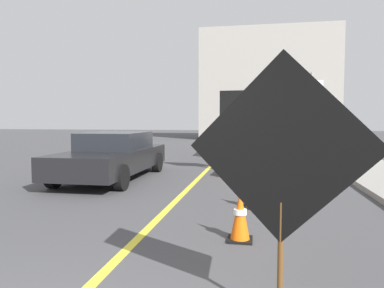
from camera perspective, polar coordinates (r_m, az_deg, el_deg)
The scene contains 10 objects.
lane_center_stripe at distance 7.90m, azimuth -2.43°, elevation -8.91°, with size 0.14×36.00×0.01m, color yellow.
roadwork_sign at distance 3.09m, azimuth 14.27°, elevation -1.42°, with size 1.61×0.32×2.33m.
arrow_board_trailer at distance 11.59m, azimuth 8.35°, elevation -2.47°, with size 1.60×1.88×2.70m.
box_truck at distance 17.73m, azimuth 14.22°, elevation 3.82°, with size 2.62×8.06×3.25m.
pickup_car at distance 10.86m, azimuth -12.55°, elevation -1.79°, with size 2.07×4.98×1.38m.
highway_guide_sign at distance 25.79m, azimuth 16.92°, elevation 7.41°, with size 2.79×0.24×5.00m.
far_building_block at distance 34.63m, azimuth 12.05°, elevation 9.03°, with size 12.11×6.65×9.84m, color gray.
traffic_cone_near_sign at distance 5.28m, azimuth 7.74°, elevation -11.34°, with size 0.36×0.36×0.75m.
traffic_cone_mid_lane at distance 7.21m, azimuth 9.77°, elevation -7.31°, with size 0.36×0.36×0.73m.
traffic_cone_far_lane at distance 9.52m, azimuth 10.30°, elevation -4.58°, with size 0.36×0.36×0.74m.
Camera 1 is at (1.71, -1.51, 1.75)m, focal length 33.20 mm.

